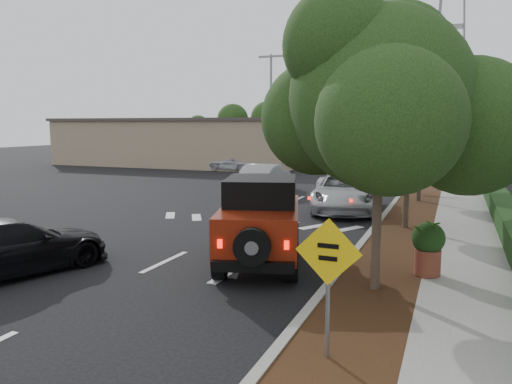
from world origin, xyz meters
The scene contains 19 objects.
ground centered at (0.00, 0.00, 0.00)m, with size 120.00×120.00×0.00m, color black.
curb centered at (4.60, 12.00, 0.07)m, with size 0.20×70.00×0.15m, color #9E9B93.
planting_strip centered at (5.60, 12.00, 0.06)m, with size 1.80×70.00×0.12m, color black.
sidewalk centered at (7.50, 12.00, 0.06)m, with size 2.00×70.00×0.12m, color gray.
hedge centered at (8.90, 12.00, 0.40)m, with size 0.80×70.00×0.80m, color black.
commercial_building centered at (-16.00, 30.00, 2.00)m, with size 22.00×12.00×4.00m, color gray.
transmission_tower centered at (6.00, 48.00, 0.00)m, with size 7.00×4.00×28.00m, color slate, non-canonical shape.
street_tree_near centered at (5.60, -0.50, 0.00)m, with size 3.80×3.80×5.92m, color black, non-canonical shape.
street_tree_mid centered at (5.60, 6.50, 0.00)m, with size 3.20×3.20×5.32m, color black, non-canonical shape.
street_tree_far centered at (5.60, 13.00, 0.00)m, with size 3.40×3.40×5.62m, color black, non-canonical shape.
light_pole_a centered at (-6.50, 26.00, 0.00)m, with size 2.00×0.22×9.00m, color slate, non-canonical shape.
light_pole_b centered at (-7.50, 38.00, 0.00)m, with size 2.00×0.22×9.00m, color slate, non-canonical shape.
red_jeep centered at (2.39, 0.94, 1.15)m, with size 3.03×4.62×2.26m.
silver_suv_ahead centered at (2.78, 9.75, 0.79)m, with size 2.62×5.68×1.58m, color #B8BBC0.
black_suv_oncoming centered at (-2.88, -2.38, 0.70)m, with size 1.96×4.83×1.40m, color black.
silver_sedan_oncoming centered at (-2.40, 13.90, 0.78)m, with size 1.64×4.71×1.55m, color #9A9DA1.
parked_suv centered at (-9.28, 24.64, 0.71)m, with size 1.67×4.16×1.42m, color #B6B9BE.
speed_hump_sign centered at (5.40, -4.02, 1.50)m, with size 1.02×0.09×2.17m.
terracotta_planter centered at (6.60, 0.97, 0.90)m, with size 0.76×0.76×1.33m.
Camera 1 is at (7.08, -11.13, 3.66)m, focal length 35.00 mm.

